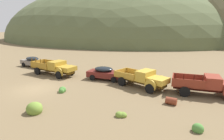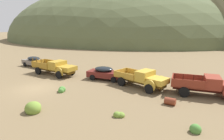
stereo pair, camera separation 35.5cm
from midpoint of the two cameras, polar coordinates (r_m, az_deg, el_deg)
ground_plane at (r=21.71m, az=-21.04°, el=-5.13°), size 300.00×300.00×0.00m
hill_far_left at (r=92.67m, az=1.97°, el=9.16°), size 108.39×84.23×46.22m
car_primer_gray at (r=32.88m, az=-21.28°, el=2.34°), size 4.95×2.26×1.57m
truck_mustard at (r=26.40m, az=-15.46°, el=0.71°), size 6.66×2.96×2.16m
car_oxblood at (r=23.33m, az=-1.11°, el=-0.90°), size 4.78×2.36×1.57m
truck_faded_yellow at (r=20.51m, az=9.98°, el=-2.57°), size 6.16×3.77×1.89m
truck_rust_red at (r=20.22m, az=27.41°, el=-4.10°), size 6.26×3.15×2.16m
oil_drum_tipped at (r=17.03m, az=17.27°, el=-8.76°), size 0.91×0.64×0.60m
bush_front_left at (r=19.93m, az=-14.06°, el=-5.73°), size 0.80×0.91×0.65m
bush_lone_scrub at (r=13.64m, az=24.03°, el=-15.63°), size 0.71×0.70×0.69m
bush_front_right at (r=26.37m, az=-3.15°, el=-0.40°), size 1.20×1.25×1.22m
bush_back_edge at (r=14.40m, az=2.78°, el=-13.06°), size 0.83×0.67×0.50m
bush_near_barrel at (r=16.21m, az=-21.40°, el=-10.35°), size 1.43×1.41×1.08m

